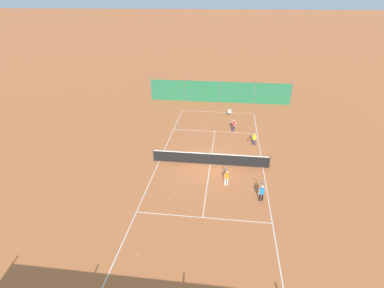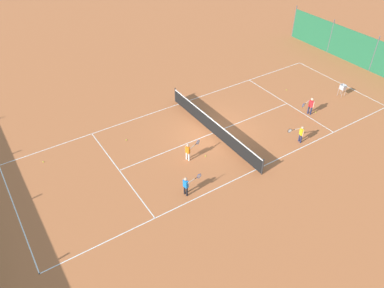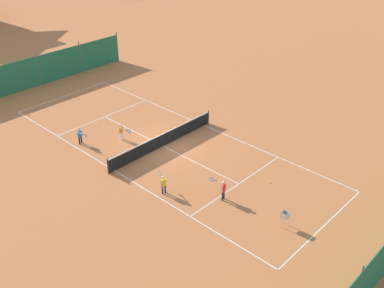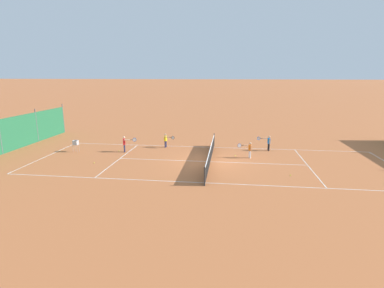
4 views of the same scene
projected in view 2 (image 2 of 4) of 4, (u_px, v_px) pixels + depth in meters
name	position (u px, v px, depth m)	size (l,w,h in m)	color
ground_plane	(213.00, 133.00, 23.47)	(600.00, 600.00, 0.00)	#BC6638
court_line_markings	(213.00, 133.00, 23.47)	(8.25, 23.85, 0.01)	white
tennis_net	(213.00, 127.00, 23.16)	(9.18, 0.08, 1.06)	#2D2D2D
windscreen_fence_near	(374.00, 56.00, 29.36)	(17.28, 0.08, 2.90)	#236B42
player_far_service	(188.00, 150.00, 21.05)	(0.37, 1.00, 1.13)	white
player_near_service	(310.00, 105.00, 24.73)	(0.40, 1.06, 1.23)	#23284C
player_far_baseline	(301.00, 133.00, 22.35)	(0.57, 0.92, 1.13)	#23284C
player_near_baseline	(187.00, 185.00, 18.84)	(0.40, 1.02, 1.18)	black
tennis_ball_alley_right	(205.00, 156.00, 21.64)	(0.07, 0.07, 0.07)	#CCE033
tennis_ball_by_net_left	(286.00, 90.00, 27.68)	(0.07, 0.07, 0.07)	#CCE033
tennis_ball_mid_court	(126.00, 140.00, 22.86)	(0.07, 0.07, 0.07)	#CCE033
tennis_ball_near_corner	(316.00, 112.00, 25.31)	(0.07, 0.07, 0.07)	#CCE033
tennis_ball_alley_left	(43.00, 162.00, 21.23)	(0.07, 0.07, 0.07)	#CCE033
ball_hopper	(343.00, 88.00, 26.66)	(0.36, 0.36, 0.89)	#B7B7BC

